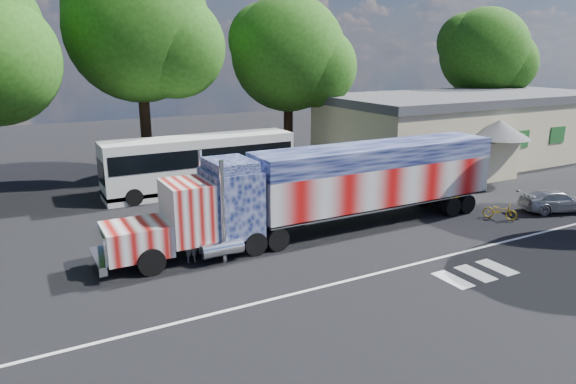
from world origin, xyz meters
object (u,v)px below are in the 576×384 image
woman (191,245)px  tree_n_mid (141,30)px  tree_ne_a (290,54)px  bicycle (500,211)px  semi_truck (335,186)px  coach_bus (201,163)px  tree_far_ne (486,53)px  parked_car (556,201)px

woman → tree_n_mid: bearing=90.0°
tree_ne_a → tree_n_mid: (-10.63, 0.08, 1.50)m
bicycle → tree_n_mid: tree_n_mid is taller
tree_ne_a → woman: bearing=-130.3°
semi_truck → woman: (-7.24, -0.55, -1.44)m
semi_truck → bicycle: 8.94m
woman → tree_ne_a: tree_ne_a is taller
coach_bus → tree_far_ne: bearing=8.6°
woman → parked_car: bearing=0.5°
bicycle → tree_far_ne: size_ratio=0.13×
parked_car → woman: bearing=101.2°
semi_truck → bicycle: semi_truck is taller
woman → tree_n_mid: size_ratio=0.10×
woman → bicycle: size_ratio=0.90×
parked_car → tree_far_ne: bearing=-18.9°
bicycle → tree_far_ne: tree_far_ne is taller
tree_n_mid → parked_car: bearing=-45.9°
parked_car → tree_ne_a: 20.28m
parked_car → tree_n_mid: tree_n_mid is taller
parked_car → woman: size_ratio=2.66×
tree_far_ne → tree_ne_a: bearing=179.1°
bicycle → tree_ne_a: tree_ne_a is taller
semi_truck → parked_car: (12.10, -3.14, -1.61)m
coach_bus → tree_far_ne: tree_far_ne is taller
parked_car → coach_bus: bearing=68.5°
coach_bus → woman: coach_bus is taller
semi_truck → tree_n_mid: size_ratio=1.39×
parked_car → tree_far_ne: tree_far_ne is taller
bicycle → tree_far_ne: 25.28m
semi_truck → tree_ne_a: bearing=69.0°
bicycle → tree_n_mid: bearing=92.7°
tree_far_ne → tree_n_mid: 30.62m
coach_bus → tree_ne_a: 11.79m
semi_truck → parked_car: semi_truck is taller
bicycle → tree_ne_a: bearing=64.0°
woman → tree_ne_a: bearing=57.8°
parked_car → tree_ne_a: tree_ne_a is taller
semi_truck → woman: size_ratio=13.54×
coach_bus → tree_far_ne: 29.75m
tree_ne_a → tree_far_ne: bearing=-0.9°
semi_truck → tree_far_ne: 29.81m
semi_truck → parked_car: 12.61m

